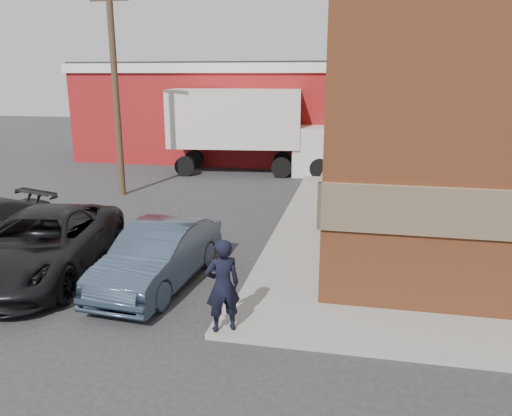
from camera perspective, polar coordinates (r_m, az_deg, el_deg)
The scene contains 8 objects.
ground at distance 11.34m, azimuth -0.63°, elevation -10.65°, with size 90.00×90.00×0.00m, color #28282B.
sidewalk_west at distance 19.66m, azimuth 6.68°, elevation 0.61°, with size 1.80×18.00×0.12m, color gray.
warehouse at distance 31.16m, azimuth -3.65°, elevation 11.10°, with size 16.30×8.30×5.60m.
utility_pole at distance 21.32m, azimuth -15.84°, elevation 14.01°, with size 2.00×0.26×9.00m.
man at distance 9.58m, azimuth -3.83°, elevation -8.83°, with size 0.67×0.44×1.85m, color black.
sedan at distance 12.16m, azimuth -11.06°, elevation -5.34°, with size 1.57×4.49×1.48m, color #334255.
suv_a at distance 13.61m, azimuth -23.25°, elevation -3.82°, with size 2.67×5.79×1.61m, color black.
box_truck at distance 25.50m, azimuth -0.55°, elevation 9.41°, with size 8.77×3.52×4.21m.
Camera 1 is at (2.19, -9.99, 4.91)m, focal length 35.00 mm.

